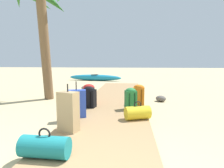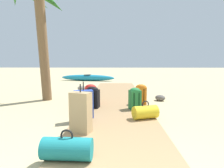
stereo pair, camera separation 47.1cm
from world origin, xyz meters
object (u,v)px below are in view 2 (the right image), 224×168
object	(u,v)px
suitcase_tan	(81,112)
backpack_red	(91,93)
backpack_green	(135,98)
duffel_bag_yellow	(145,112)
backpack_black	(93,97)
duffel_bag_teal	(67,149)
suitcase_blue	(84,104)
backpack_orange	(141,94)
kayak	(88,78)
palm_tree_far_left	(40,8)

from	to	relation	value
suitcase_tan	backpack_red	xyz separation A→B (m)	(-0.14, 2.28, -0.06)
backpack_green	duffel_bag_yellow	bearing A→B (deg)	-79.74
backpack_black	duffel_bag_teal	xyz separation A→B (m)	(0.01, -2.69, -0.15)
backpack_black	backpack_red	size ratio (longest dim) A/B	1.01
suitcase_blue	backpack_green	xyz separation A→B (m)	(1.19, 0.78, -0.01)
backpack_black	duffel_bag_yellow	xyz separation A→B (m)	(1.25, -0.94, -0.15)
backpack_black	backpack_orange	world-z (taller)	backpack_orange
backpack_green	kayak	xyz separation A→B (m)	(-2.35, 7.61, -0.17)
backpack_green	kayak	size ratio (longest dim) A/B	0.15
backpack_black	backpack_red	xyz separation A→B (m)	(-0.13, 0.53, -0.00)
palm_tree_far_left	kayak	xyz separation A→B (m)	(0.49, 6.33, -2.74)
backpack_red	kayak	bearing A→B (deg)	99.22
backpack_red	palm_tree_far_left	distance (m)	3.11
backpack_red	backpack_black	bearing A→B (deg)	-76.49
suitcase_tan	palm_tree_far_left	distance (m)	4.23
suitcase_tan	palm_tree_far_left	xyz separation A→B (m)	(-1.76, 2.91, 2.51)
backpack_red	kayak	distance (m)	7.05
duffel_bag_yellow	suitcase_tan	distance (m)	1.50
backpack_orange	backpack_green	xyz separation A→B (m)	(-0.23, -0.57, -0.01)
duffel_bag_yellow	backpack_green	xyz separation A→B (m)	(-0.15, 0.81, 0.15)
duffel_bag_yellow	kayak	world-z (taller)	duffel_bag_yellow
suitcase_blue	backpack_red	bearing A→B (deg)	91.61
duffel_bag_yellow	backpack_black	bearing A→B (deg)	143.09
kayak	suitcase_blue	bearing A→B (deg)	-82.07
backpack_black	suitcase_tan	world-z (taller)	suitcase_tan
duffel_bag_teal	backpack_red	xyz separation A→B (m)	(-0.13, 3.21, 0.15)
duffel_bag_teal	suitcase_tan	xyz separation A→B (m)	(0.00, 0.94, 0.21)
duffel_bag_yellow	backpack_red	size ratio (longest dim) A/B	1.05
backpack_black	palm_tree_far_left	world-z (taller)	palm_tree_far_left
duffel_bag_yellow	kayak	bearing A→B (deg)	106.54
suitcase_blue	backpack_green	bearing A→B (deg)	33.29
backpack_orange	kayak	world-z (taller)	backpack_orange
suitcase_blue	suitcase_tan	size ratio (longest dim) A/B	0.94
duffel_bag_teal	backpack_orange	bearing A→B (deg)	67.16
duffel_bag_yellow	backpack_green	bearing A→B (deg)	100.26
duffel_bag_teal	palm_tree_far_left	bearing A→B (deg)	114.56
suitcase_tan	backpack_green	distance (m)	1.96
suitcase_tan	palm_tree_far_left	size ratio (longest dim) A/B	0.22
palm_tree_far_left	kayak	world-z (taller)	palm_tree_far_left
backpack_orange	backpack_red	distance (m)	1.45
backpack_black	backpack_green	xyz separation A→B (m)	(1.10, -0.12, -0.00)
suitcase_tan	duffel_bag_yellow	bearing A→B (deg)	33.35
suitcase_tan	kayak	distance (m)	9.33
duffel_bag_teal	duffel_bag_yellow	bearing A→B (deg)	54.69
duffel_bag_yellow	suitcase_tan	bearing A→B (deg)	-146.65
duffel_bag_teal	suitcase_blue	bearing A→B (deg)	92.98
backpack_black	palm_tree_far_left	xyz separation A→B (m)	(-1.75, 1.16, 2.57)
backpack_green	palm_tree_far_left	distance (m)	4.05
duffel_bag_teal	suitcase_blue	world-z (taller)	suitcase_blue
duffel_bag_teal	palm_tree_far_left	xyz separation A→B (m)	(-1.76, 3.85, 2.72)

